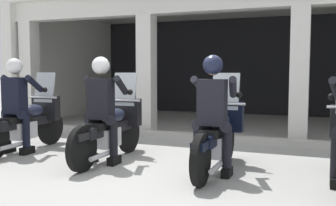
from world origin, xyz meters
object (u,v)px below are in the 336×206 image
police_officer_center_right (213,105)px  police_officer_far_left (16,97)px  motorcycle_center_left (112,128)px  motorcycle_center_right (218,134)px  motorcycle_far_left (29,122)px  police_officer_center_left (102,101)px

police_officer_center_right → police_officer_far_left: bearing=-175.4°
motorcycle_center_left → motorcycle_center_right: bearing=3.3°
motorcycle_far_left → police_officer_center_left: bearing=-5.2°
police_officer_far_left → motorcycle_center_left: (1.70, 0.18, -0.44)m
police_officer_far_left → police_officer_center_left: bearing=4.2°
police_officer_center_left → motorcycle_center_right: bearing=12.8°
motorcycle_center_left → police_officer_center_right: size_ratio=1.29×
police_officer_far_left → motorcycle_center_left: bearing=13.7°
police_officer_far_left → police_officer_center_right: same height
motorcycle_far_left → motorcycle_center_left: 1.70m
motorcycle_far_left → police_officer_center_right: bearing=0.5°
motorcycle_far_left → police_officer_far_left: (-0.00, -0.28, 0.44)m
police_officer_far_left → motorcycle_center_right: 3.43m
motorcycle_far_left → police_officer_far_left: police_officer_far_left is taller
motorcycle_center_left → police_officer_center_left: size_ratio=1.29×
motorcycle_far_left → motorcycle_center_left: bearing=4.2°
motorcycle_center_left → motorcycle_center_right: (1.70, -0.05, 0.00)m
police_officer_center_right → motorcycle_far_left: bearing=179.9°
motorcycle_center_right → police_officer_center_right: (-0.00, -0.28, 0.44)m
motorcycle_center_right → police_officer_center_right: size_ratio=1.29×
motorcycle_center_right → police_officer_center_left: bearing=-164.8°
motorcycle_center_left → police_officer_center_right: 1.78m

